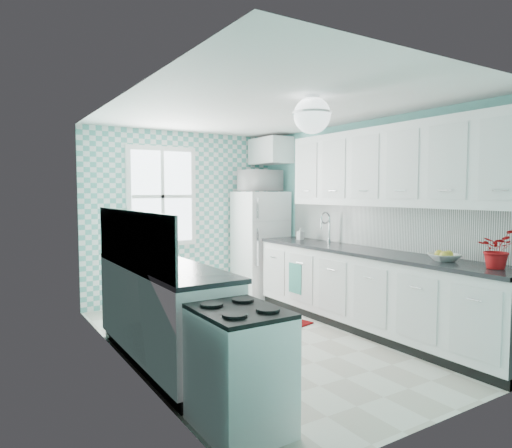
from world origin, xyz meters
TOP-DOWN VIEW (x-y plane):
  - floor at (0.00, 0.00)m, footprint 3.00×4.40m
  - ceiling at (0.00, 0.00)m, footprint 3.00×4.40m
  - wall_back at (0.00, 2.21)m, footprint 3.00×0.02m
  - wall_front at (0.00, -2.21)m, footprint 3.00×0.02m
  - wall_left at (-1.51, 0.00)m, footprint 0.02×4.40m
  - wall_right at (1.51, 0.00)m, footprint 0.02×4.40m
  - accent_wall at (0.00, 2.19)m, footprint 3.00×0.01m
  - window at (-0.35, 2.16)m, footprint 1.04×0.05m
  - backsplash_right at (1.49, -0.40)m, footprint 0.02×3.60m
  - backsplash_left at (-1.49, -0.07)m, footprint 0.02×2.15m
  - upper_cabinets_right at (1.33, -0.60)m, footprint 0.33×3.20m
  - upper_cabinet_fridge at (1.30, 1.83)m, footprint 0.40×0.74m
  - ceiling_light at (0.00, -0.80)m, footprint 0.34×0.34m
  - base_cabinets_right at (1.20, -0.40)m, footprint 0.60×3.60m
  - countertop_right at (1.19, -0.40)m, footprint 0.63×3.60m
  - base_cabinets_left at (-1.20, -0.07)m, footprint 0.60×2.15m
  - countertop_left at (-1.19, -0.07)m, footprint 0.63×2.15m
  - fridge at (1.11, 1.81)m, footprint 0.71×0.70m
  - stove at (-1.20, -1.52)m, footprint 0.54×0.68m
  - sink at (1.20, 0.50)m, footprint 0.47×0.39m
  - rug at (0.34, 0.57)m, footprint 0.98×1.20m
  - dish_towel at (0.89, 0.61)m, footprint 0.08×0.26m
  - fruit_bowl at (1.20, -1.37)m, footprint 0.38×0.38m
  - potted_plant at (1.20, -1.89)m, footprint 0.36×0.32m
  - soap_bottle at (1.25, 0.98)m, footprint 0.08×0.08m
  - microwave at (1.11, 1.81)m, footprint 0.61×0.42m

SIDE VIEW (x-z plane):
  - floor at x=0.00m, z-range -0.02..0.00m
  - rug at x=0.34m, z-range 0.00..0.02m
  - stove at x=-1.20m, z-range 0.02..0.84m
  - base_cabinets_right at x=1.20m, z-range 0.00..0.90m
  - base_cabinets_left at x=-1.20m, z-range 0.00..0.90m
  - dish_towel at x=0.89m, z-range 0.28..0.68m
  - fridge at x=1.11m, z-range 0.00..1.62m
  - countertop_right at x=1.19m, z-range 0.90..0.94m
  - countertop_left at x=-1.19m, z-range 0.90..0.94m
  - sink at x=1.20m, z-range 0.67..1.20m
  - fruit_bowl at x=1.20m, z-range 0.94..1.01m
  - soap_bottle at x=1.25m, z-range 0.94..1.11m
  - potted_plant at x=1.20m, z-range 0.94..1.29m
  - backsplash_right at x=1.49m, z-range 0.94..1.45m
  - backsplash_left at x=-1.49m, z-range 0.94..1.45m
  - wall_back at x=0.00m, z-range 0.00..2.50m
  - wall_front at x=0.00m, z-range 0.00..2.50m
  - wall_left at x=-1.51m, z-range 0.00..2.50m
  - wall_right at x=1.51m, z-range 0.00..2.50m
  - accent_wall at x=0.00m, z-range 0.00..2.50m
  - window at x=-0.35m, z-range 0.83..2.27m
  - microwave at x=1.11m, z-range 1.62..1.95m
  - upper_cabinets_right at x=1.33m, z-range 1.45..2.35m
  - upper_cabinet_fridge at x=1.30m, z-range 2.05..2.45m
  - ceiling_light at x=0.00m, z-range 2.15..2.50m
  - ceiling at x=0.00m, z-range 2.50..2.52m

